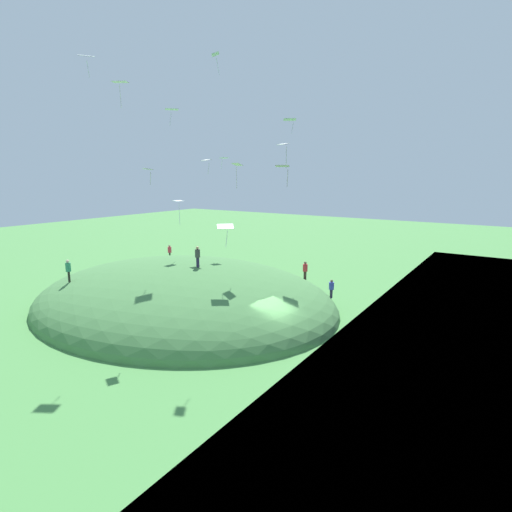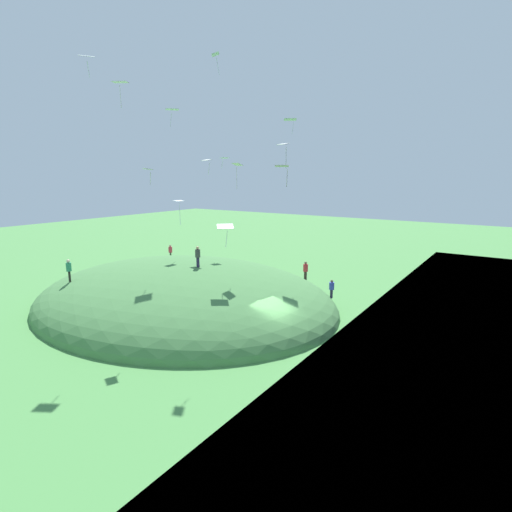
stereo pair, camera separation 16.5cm
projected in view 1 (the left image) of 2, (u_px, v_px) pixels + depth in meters
name	position (u px, v px, depth m)	size (l,w,h in m)	color
ground_plane	(275.00, 338.00, 27.31)	(160.00, 160.00, 0.00)	#4A8844
grass_hill	(183.00, 303.00, 34.64)	(27.24, 22.51, 7.09)	#467C42
person_on_hilltop	(198.00, 254.00, 32.54)	(0.58, 0.58, 1.73)	#2D2747
person_with_child	(331.00, 287.00, 33.38)	(0.48, 0.48, 1.60)	#2A2342
person_watching_kites	(305.00, 269.00, 37.25)	(0.52, 0.52, 1.79)	#3B2B26
person_near_shore	(170.00, 250.00, 44.33)	(0.55, 0.55, 1.64)	#34362E
person_walking_path	(68.00, 268.00, 32.15)	(0.49, 0.49, 1.85)	black
kite_0	(237.00, 166.00, 31.88)	(0.98, 0.78, 2.04)	silver
kite_1	(206.00, 161.00, 36.73)	(1.01, 0.80, 1.39)	silver
kite_2	(283.00, 167.00, 24.40)	(1.01, 0.88, 1.33)	silver
kite_3	(216.00, 55.00, 28.18)	(0.85, 0.91, 1.44)	white
kite_4	(225.00, 227.00, 28.77)	(1.39, 1.37, 1.63)	silver
kite_5	(179.00, 203.00, 35.81)	(0.73, 0.96, 2.21)	white
kite_6	(172.00, 110.00, 33.68)	(1.30, 1.32, 1.43)	white
kite_7	(284.00, 146.00, 26.90)	(0.85, 0.69, 1.67)	silver
kite_8	(86.00, 57.00, 26.45)	(1.16, 1.26, 1.43)	white
kite_9	(290.00, 120.00, 34.71)	(1.31, 1.22, 1.31)	white
kite_10	(148.00, 170.00, 27.04)	(1.00, 0.90, 1.14)	white
kite_11	(120.00, 83.00, 27.35)	(1.27, 1.16, 1.76)	white
kite_12	(224.00, 158.00, 38.49)	(0.79, 0.97, 1.10)	white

